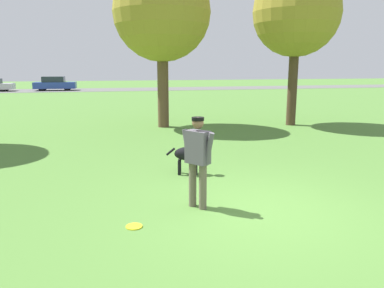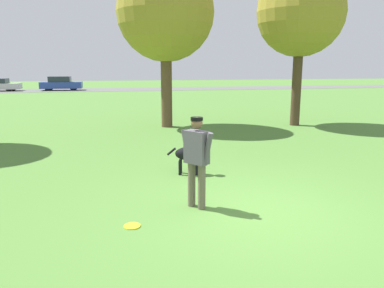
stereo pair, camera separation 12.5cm
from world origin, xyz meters
The scene contains 8 objects.
ground_plane centered at (0.00, 0.00, 0.00)m, with size 120.00×120.00×0.00m, color #4C7A33.
far_road_strip centered at (0.00, 34.63, 0.01)m, with size 120.00×6.00×0.01m.
person centered at (-0.92, 0.40, 0.91)m, with size 0.48×0.57×1.56m.
dog centered at (-0.58, 2.41, 0.45)m, with size 0.97×0.45×0.66m.
frisbee centered at (-2.05, -0.16, 0.01)m, with size 0.25×0.25×0.02m.
tree_mid_center centered at (-0.11, 9.21, 4.35)m, with size 3.70×3.70×6.23m.
tree_near_right centered at (5.09, 8.50, 4.41)m, with size 3.42×3.42×6.15m.
parked_car_blue centered at (-7.09, 34.45, 0.67)m, with size 4.04×1.86×1.39m.
Camera 1 is at (-2.40, -5.49, 2.37)m, focal length 35.00 mm.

